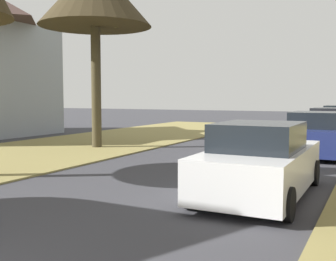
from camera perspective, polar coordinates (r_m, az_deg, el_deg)
The scene contains 3 objects.
parked_sedan_white at distance 9.05m, azimuth 12.52°, elevation -4.27°, with size 1.95×4.40×1.57m.
parked_sedan_navy at distance 15.94m, azimuth 19.52°, elevation -0.62°, with size 1.95×4.40×1.57m.
parked_sedan_red at distance 21.77m, azimuth 21.25°, elevation 0.67°, with size 1.95×4.40×1.57m.
Camera 1 is at (4.43, -1.34, 2.11)m, focal length 44.59 mm.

